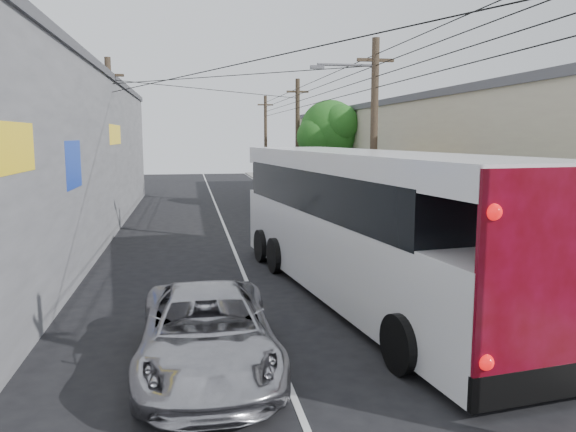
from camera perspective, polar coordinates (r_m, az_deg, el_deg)
name	(u,v)px	position (r m, az deg, el deg)	size (l,w,h in m)	color
sidewalk	(352,222)	(28.87, 6.53, -0.64)	(3.00, 80.00, 0.12)	slate
building_right	(421,159)	(31.98, 13.36, 5.61)	(7.09, 40.00, 6.25)	#C1B999
building_left	(24,155)	(26.25, -25.24, 5.65)	(7.20, 36.00, 7.25)	gray
utility_poles	(286,142)	(28.08, -0.20, 7.50)	(11.80, 45.28, 8.00)	#473828
street_tree	(331,132)	(34.43, 4.38, 8.50)	(4.40, 4.00, 6.60)	#3F2B19
coach_bus	(361,222)	(15.49, 7.38, -0.66)	(4.72, 14.19, 4.02)	silver
jeepney	(207,332)	(10.93, -8.19, -11.57)	(2.52, 5.46, 1.52)	#AEACB3
parked_suv	(335,229)	(21.54, 4.82, -1.33)	(2.53, 6.21, 1.80)	gray
parked_car_mid	(286,200)	(32.40, -0.25, 1.62)	(1.80, 4.48, 1.53)	#232327
parked_car_far	(279,189)	(39.56, -0.87, 2.77)	(1.57, 4.51, 1.49)	black
pedestrian_near	(415,237)	(20.31, 12.83, -2.14)	(0.56, 0.36, 1.52)	pink
pedestrian_far	(370,225)	(23.08, 8.32, -0.91)	(0.70, 0.55, 1.44)	#94AAD7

